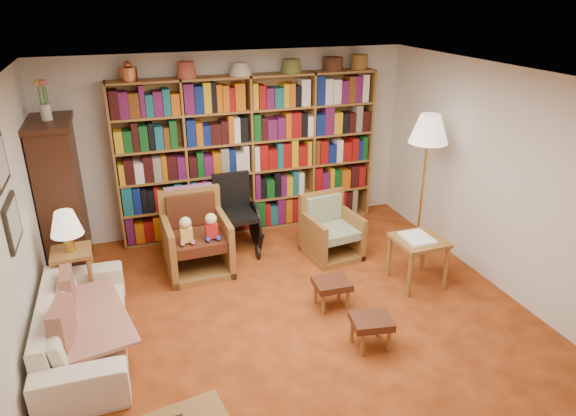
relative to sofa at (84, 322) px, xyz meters
name	(u,v)px	position (x,y,z in m)	size (l,w,h in m)	color
floor	(291,317)	(2.05, -0.17, -0.29)	(5.00, 5.00, 0.00)	#A84819
ceiling	(292,79)	(2.05, -0.17, 2.21)	(5.00, 5.00, 0.00)	silver
wall_back	(233,143)	(2.05, 2.33, 0.96)	(5.00, 5.00, 0.00)	silver
wall_front	(441,380)	(2.05, -2.67, 0.96)	(5.00, 5.00, 0.00)	silver
wall_left	(7,248)	(-0.45, -0.17, 0.96)	(5.00, 5.00, 0.00)	silver
wall_right	(503,182)	(4.55, -0.17, 0.96)	(5.00, 5.00, 0.00)	silver
bookshelf	(251,151)	(2.25, 2.16, 0.88)	(3.60, 0.30, 2.42)	brown
curio_cabinet	(61,194)	(-0.20, 1.83, 0.67)	(0.50, 0.95, 2.40)	#3C1C10
framed_pictures	(6,193)	(-0.43, 0.13, 1.34)	(0.03, 0.52, 0.97)	black
sofa	(84,322)	(0.00, 0.00, 0.00)	(0.77, 1.96, 0.57)	#EFE3CB
sofa_throw	(89,320)	(0.05, 0.00, 0.01)	(0.68, 1.26, 0.04)	#CBB494
cushion_left	(68,291)	(-0.13, 0.35, 0.16)	(0.11, 0.36, 0.36)	maroon
cushion_right	(64,332)	(-0.13, -0.35, 0.16)	(0.13, 0.41, 0.41)	maroon
side_table_lamp	(73,265)	(-0.10, 0.87, 0.19)	(0.43, 0.43, 0.64)	brown
table_lamp	(66,224)	(-0.10, 0.87, 0.67)	(0.34, 0.34, 0.46)	gold
armchair_leather	(196,237)	(1.29, 1.27, 0.11)	(0.79, 0.85, 0.98)	brown
armchair_sage	(330,232)	(3.01, 1.07, 0.02)	(0.72, 0.74, 0.80)	brown
wheelchair	(235,216)	(1.87, 1.61, 0.18)	(0.59, 0.82, 1.02)	black
floor_lamp	(429,135)	(4.16, 0.77, 1.30)	(0.49, 0.49, 1.84)	gold
side_table_papers	(419,246)	(3.68, 0.03, 0.21)	(0.56, 0.56, 0.61)	brown
footstool_a	(332,285)	(2.53, -0.11, -0.02)	(0.40, 0.34, 0.32)	#4D2314
footstool_b	(371,323)	(2.62, -0.87, -0.02)	(0.43, 0.38, 0.32)	#4D2314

